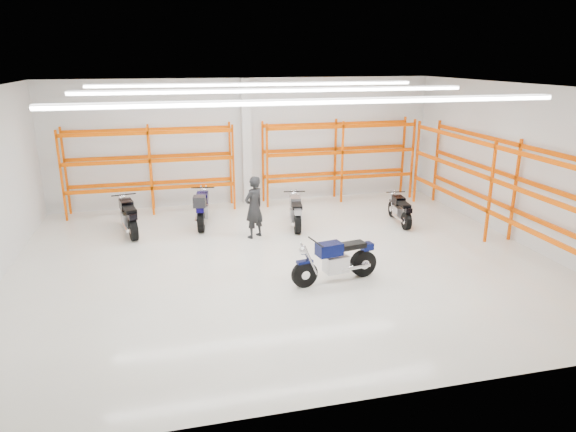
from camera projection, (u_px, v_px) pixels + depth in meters
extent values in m
plane|color=silver|center=(284.00, 260.00, 13.72)|extent=(14.00, 14.00, 0.00)
cube|color=silver|center=(246.00, 142.00, 18.62)|extent=(14.00, 0.02, 4.50)
cube|color=silver|center=(377.00, 268.00, 7.49)|extent=(14.00, 0.02, 4.50)
cube|color=silver|center=(522.00, 165.00, 14.63)|extent=(0.02, 12.00, 4.50)
cube|color=white|center=(283.00, 87.00, 12.38)|extent=(14.00, 12.00, 0.02)
cube|color=white|center=(319.00, 102.00, 9.63)|extent=(10.00, 0.22, 0.10)
cube|color=white|center=(279.00, 90.00, 12.88)|extent=(10.00, 0.22, 0.10)
cube|color=white|center=(257.00, 84.00, 15.66)|extent=(10.00, 0.22, 0.10)
cylinder|color=black|center=(305.00, 274.00, 12.03)|extent=(0.65, 0.24, 0.64)
cylinder|color=black|center=(363.00, 263.00, 12.65)|extent=(0.69, 0.31, 0.66)
cylinder|color=silver|center=(305.00, 274.00, 12.03)|extent=(0.24, 0.18, 0.21)
cylinder|color=silver|center=(363.00, 263.00, 12.65)|extent=(0.27, 0.25, 0.23)
cube|color=#070D3B|center=(305.00, 262.00, 11.94)|extent=(0.41, 0.23, 0.06)
cube|color=#B7B7BC|center=(336.00, 264.00, 12.32)|extent=(0.61, 0.48, 0.41)
cube|color=#A5A5AA|center=(350.00, 265.00, 12.51)|extent=(0.76, 0.26, 0.09)
cube|color=#070D3B|center=(329.00, 249.00, 12.12)|extent=(0.65, 0.46, 0.30)
cube|color=black|center=(351.00, 246.00, 12.35)|extent=(0.75, 0.44, 0.13)
cube|color=#070D3B|center=(367.00, 246.00, 12.55)|extent=(0.31, 0.28, 0.17)
cylinder|color=black|center=(316.00, 242.00, 11.91)|extent=(0.17, 0.74, 0.04)
sphere|color=silver|center=(303.00, 251.00, 11.84)|extent=(0.20, 0.20, 0.20)
cylinder|color=silver|center=(355.00, 267.00, 12.37)|extent=(0.80, 0.24, 0.10)
cylinder|color=black|center=(124.00, 216.00, 16.48)|extent=(0.26, 0.65, 0.64)
cylinder|color=black|center=(133.00, 230.00, 15.11)|extent=(0.33, 0.68, 0.66)
cylinder|color=silver|center=(124.00, 216.00, 16.48)|extent=(0.19, 0.24, 0.21)
cylinder|color=silver|center=(133.00, 230.00, 15.11)|extent=(0.26, 0.27, 0.23)
cube|color=black|center=(124.00, 206.00, 16.38)|extent=(0.24, 0.41, 0.06)
cube|color=#B7B7BC|center=(129.00, 219.00, 15.73)|extent=(0.49, 0.62, 0.40)
cube|color=#A5A5AA|center=(131.00, 226.00, 15.42)|extent=(0.28, 0.75, 0.08)
cube|color=black|center=(126.00, 205.00, 15.77)|extent=(0.48, 0.66, 0.30)
cube|color=black|center=(130.00, 210.00, 15.26)|extent=(0.46, 0.75, 0.13)
cube|color=black|center=(133.00, 216.00, 14.91)|extent=(0.29, 0.32, 0.17)
cylinder|color=black|center=(124.00, 195.00, 16.01)|extent=(0.73, 0.20, 0.04)
sphere|color=silver|center=(122.00, 198.00, 16.34)|extent=(0.20, 0.20, 0.20)
cylinder|color=silver|center=(126.00, 227.00, 15.31)|extent=(0.26, 0.80, 0.10)
cylinder|color=black|center=(204.00, 208.00, 17.35)|extent=(0.22, 0.65, 0.64)
cylinder|color=black|center=(201.00, 222.00, 15.83)|extent=(0.29, 0.68, 0.66)
cylinder|color=silver|center=(204.00, 208.00, 17.35)|extent=(0.18, 0.23, 0.21)
cylinder|color=silver|center=(201.00, 222.00, 15.83)|extent=(0.25, 0.26, 0.23)
cube|color=#0B0542|center=(204.00, 199.00, 17.26)|extent=(0.21, 0.40, 0.06)
cube|color=#B7B7BC|center=(203.00, 211.00, 16.52)|extent=(0.46, 0.61, 0.41)
cube|color=#A5A5AA|center=(202.00, 218.00, 16.17)|extent=(0.24, 0.76, 0.09)
cube|color=#0B0542|center=(202.00, 197.00, 16.58)|extent=(0.45, 0.64, 0.30)
cube|color=black|center=(201.00, 202.00, 16.02)|extent=(0.42, 0.74, 0.13)
cube|color=#0B0542|center=(200.00, 209.00, 15.61)|extent=(0.27, 0.31, 0.17)
cylinder|color=black|center=(203.00, 188.00, 16.86)|extent=(0.74, 0.15, 0.04)
sphere|color=silver|center=(204.00, 190.00, 17.21)|extent=(0.20, 0.20, 0.20)
cylinder|color=silver|center=(196.00, 219.00, 16.11)|extent=(0.21, 0.81, 0.10)
cube|color=black|center=(199.00, 201.00, 15.41)|extent=(0.42, 0.45, 0.32)
cylinder|color=black|center=(294.00, 210.00, 17.13)|extent=(0.22, 0.61, 0.59)
cylinder|color=black|center=(298.00, 224.00, 15.72)|extent=(0.28, 0.64, 0.61)
cylinder|color=silver|center=(294.00, 210.00, 17.13)|extent=(0.17, 0.22, 0.20)
cylinder|color=silver|center=(298.00, 224.00, 15.72)|extent=(0.23, 0.25, 0.22)
cube|color=#9D9CA1|center=(294.00, 202.00, 17.05)|extent=(0.21, 0.38, 0.06)
cube|color=#B7B7BC|center=(296.00, 214.00, 16.36)|extent=(0.44, 0.57, 0.38)
cube|color=#A5A5AA|center=(297.00, 220.00, 16.03)|extent=(0.23, 0.70, 0.08)
cube|color=#9D9CA1|center=(295.00, 201.00, 16.42)|extent=(0.43, 0.60, 0.28)
cube|color=black|center=(297.00, 206.00, 15.89)|extent=(0.40, 0.69, 0.12)
cube|color=#9D9CA1|center=(298.00, 212.00, 15.52)|extent=(0.26, 0.29, 0.16)
cylinder|color=black|center=(294.00, 192.00, 16.68)|extent=(0.69, 0.15, 0.04)
sphere|color=silver|center=(294.00, 194.00, 17.01)|extent=(0.19, 0.19, 0.19)
cylinder|color=silver|center=(292.00, 221.00, 15.98)|extent=(0.21, 0.75, 0.09)
cylinder|color=black|center=(392.00, 209.00, 17.37)|extent=(0.17, 0.56, 0.55)
cylinder|color=black|center=(406.00, 221.00, 16.07)|extent=(0.22, 0.58, 0.57)
cylinder|color=silver|center=(392.00, 209.00, 17.37)|extent=(0.15, 0.19, 0.18)
cylinder|color=silver|center=(406.00, 221.00, 16.07)|extent=(0.20, 0.22, 0.20)
cube|color=black|center=(393.00, 201.00, 17.29)|extent=(0.17, 0.34, 0.05)
cube|color=#B7B7BC|center=(399.00, 212.00, 16.66)|extent=(0.38, 0.51, 0.35)
cube|color=#A5A5AA|center=(403.00, 218.00, 16.36)|extent=(0.18, 0.65, 0.07)
cube|color=black|center=(398.00, 200.00, 16.72)|extent=(0.36, 0.54, 0.26)
cube|color=black|center=(404.00, 205.00, 16.23)|extent=(0.33, 0.63, 0.11)
cube|color=black|center=(408.00, 210.00, 15.89)|extent=(0.22, 0.26, 0.15)
cylinder|color=black|center=(396.00, 192.00, 16.95)|extent=(0.64, 0.10, 0.03)
sphere|color=silver|center=(393.00, 194.00, 17.25)|extent=(0.17, 0.17, 0.17)
cylinder|color=silver|center=(399.00, 218.00, 16.31)|extent=(0.15, 0.69, 0.08)
imported|color=black|center=(254.00, 207.00, 15.20)|extent=(0.82, 0.76, 1.88)
cube|color=white|center=(247.00, 143.00, 18.45)|extent=(0.32, 0.32, 4.50)
cube|color=#FF5100|center=(65.00, 171.00, 17.33)|extent=(0.07, 0.07, 3.00)
cube|color=#FF5100|center=(61.00, 176.00, 16.59)|extent=(0.07, 0.07, 3.00)
cube|color=#FF5100|center=(151.00, 167.00, 17.96)|extent=(0.07, 0.07, 3.00)
cube|color=#FF5100|center=(151.00, 172.00, 17.22)|extent=(0.07, 0.07, 3.00)
cube|color=#FF5100|center=(230.00, 163.00, 18.60)|extent=(0.07, 0.07, 3.00)
cube|color=#FF5100|center=(233.00, 168.00, 17.85)|extent=(0.07, 0.07, 3.00)
cube|color=#FF5100|center=(152.00, 183.00, 18.13)|extent=(5.60, 0.07, 0.12)
cube|color=#FF5100|center=(152.00, 188.00, 17.39)|extent=(5.60, 0.07, 0.12)
cube|color=#FF5100|center=(150.00, 157.00, 17.85)|extent=(5.60, 0.07, 0.12)
cube|color=#FF5100|center=(150.00, 161.00, 17.11)|extent=(5.60, 0.07, 0.12)
cube|color=#FF5100|center=(148.00, 130.00, 17.57)|extent=(5.60, 0.07, 0.12)
cube|color=#FF5100|center=(147.00, 133.00, 16.83)|extent=(5.60, 0.07, 0.12)
cube|color=#FF5100|center=(263.00, 162.00, 18.87)|extent=(0.07, 0.07, 3.00)
cube|color=#FF5100|center=(267.00, 166.00, 18.12)|extent=(0.07, 0.07, 3.00)
cube|color=#FF5100|center=(335.00, 159.00, 19.50)|extent=(0.07, 0.07, 3.00)
cube|color=#FF5100|center=(342.00, 163.00, 18.76)|extent=(0.07, 0.07, 3.00)
cube|color=#FF5100|center=(403.00, 155.00, 20.13)|extent=(0.07, 0.07, 3.00)
cube|color=#FF5100|center=(412.00, 159.00, 19.39)|extent=(0.07, 0.07, 3.00)
cube|color=#FF5100|center=(335.00, 173.00, 19.67)|extent=(5.60, 0.07, 0.12)
cube|color=#FF5100|center=(342.00, 178.00, 18.92)|extent=(5.60, 0.07, 0.12)
cube|color=#FF5100|center=(335.00, 149.00, 19.39)|extent=(5.60, 0.07, 0.12)
cube|color=#FF5100|center=(342.00, 152.00, 18.65)|extent=(5.60, 0.07, 0.12)
cube|color=#FF5100|center=(336.00, 124.00, 19.11)|extent=(5.60, 0.07, 0.12)
cube|color=#FF5100|center=(343.00, 127.00, 18.37)|extent=(5.60, 0.07, 0.12)
cube|color=#FF5100|center=(515.00, 191.00, 14.83)|extent=(0.07, 0.07, 3.00)
cube|color=#FF5100|center=(490.00, 192.00, 14.65)|extent=(0.07, 0.07, 3.00)
cube|color=#FF5100|center=(436.00, 161.00, 19.00)|extent=(0.07, 0.07, 3.00)
cube|color=#FF5100|center=(417.00, 162.00, 18.82)|extent=(0.07, 0.07, 3.00)
cube|color=#FF5100|center=(512.00, 209.00, 15.00)|extent=(0.07, 9.00, 0.12)
cube|color=#FF5100|center=(488.00, 211.00, 14.82)|extent=(0.07, 9.00, 0.12)
cube|color=#FF5100|center=(516.00, 178.00, 14.72)|extent=(0.07, 9.00, 0.12)
cube|color=#FF5100|center=(492.00, 179.00, 14.54)|extent=(0.07, 9.00, 0.12)
cube|color=#FF5100|center=(521.00, 146.00, 14.44)|extent=(0.07, 9.00, 0.12)
cube|color=#FF5100|center=(496.00, 147.00, 14.26)|extent=(0.07, 9.00, 0.12)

